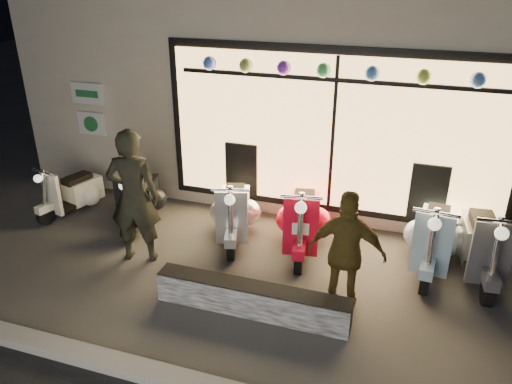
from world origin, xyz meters
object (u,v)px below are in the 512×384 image
scooter_silver (234,210)px  man (134,197)px  graffiti_barrier (252,299)px  scooter_red (303,218)px  woman (347,253)px

scooter_silver → man: 1.64m
graffiti_barrier → scooter_silver: bearing=116.6°
scooter_silver → man: size_ratio=0.75×
graffiti_barrier → scooter_red: (0.20, 1.82, 0.24)m
scooter_red → graffiti_barrier: bearing=-106.0°
graffiti_barrier → scooter_red: 1.85m
graffiti_barrier → woman: bearing=23.3°
scooter_silver → man: man is taller
scooter_silver → woman: woman is taller
scooter_red → woman: (0.85, -1.37, 0.36)m
scooter_red → man: 2.51m
scooter_silver → woman: size_ratio=0.92×
graffiti_barrier → woman: woman is taller
scooter_red → man: size_ratio=0.79×
graffiti_barrier → woman: 1.29m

